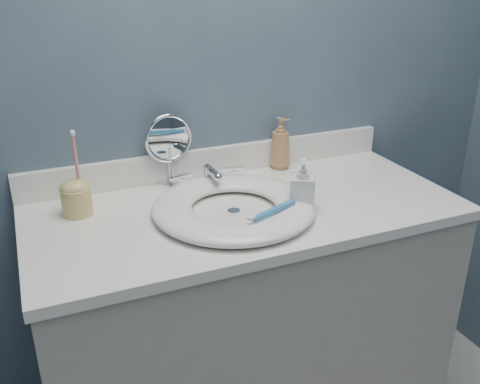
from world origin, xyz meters
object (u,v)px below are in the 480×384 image
makeup_mirror (169,146)px  soap_bottle_clear (302,185)px  toothbrush_holder (76,196)px  soap_bottle_amber (280,143)px

makeup_mirror → soap_bottle_clear: makeup_mirror is taller
soap_bottle_clear → makeup_mirror: bearing=159.9°
makeup_mirror → toothbrush_holder: 0.32m
soap_bottle_amber → soap_bottle_clear: bearing=-139.6°
makeup_mirror → soap_bottle_clear: (0.28, -0.32, -0.05)m
soap_bottle_clear → toothbrush_holder: bearing=-171.6°
soap_bottle_amber → soap_bottle_clear: (-0.09, -0.32, -0.01)m
makeup_mirror → soap_bottle_amber: bearing=-6.8°
makeup_mirror → toothbrush_holder: toothbrush_holder is taller
soap_bottle_amber → toothbrush_holder: (-0.67, -0.10, -0.03)m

